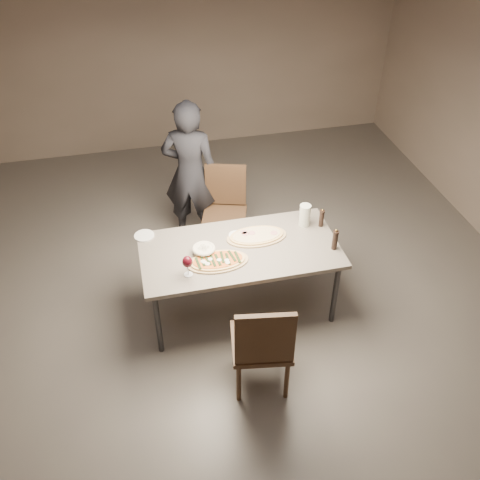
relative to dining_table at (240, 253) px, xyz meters
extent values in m
plane|color=#5D5750|center=(0.00, 0.00, -0.69)|extent=(7.00, 7.00, 0.00)
plane|color=silver|center=(0.00, 0.00, 2.11)|extent=(7.00, 7.00, 0.00)
plane|color=gray|center=(0.00, 3.50, 0.71)|extent=(6.00, 0.00, 6.00)
cube|color=slate|center=(0.00, 0.00, 0.04)|extent=(1.80, 0.90, 0.04)
cylinder|color=#333335|center=(-0.82, -0.37, -0.34)|extent=(0.05, 0.05, 0.71)
cylinder|color=#333335|center=(0.82, -0.37, -0.34)|extent=(0.05, 0.05, 0.71)
cylinder|color=#333335|center=(-0.82, 0.37, -0.34)|extent=(0.05, 0.05, 0.71)
cylinder|color=#333335|center=(0.82, 0.37, -0.34)|extent=(0.05, 0.05, 0.71)
ellipsoid|color=white|center=(-0.16, -0.17, 0.10)|extent=(0.05, 0.05, 0.01)
ellipsoid|color=white|center=(-0.30, -0.13, 0.10)|extent=(0.05, 0.05, 0.01)
ellipsoid|color=white|center=(-0.22, -0.15, 0.10)|extent=(0.05, 0.05, 0.01)
ellipsoid|color=white|center=(-0.33, -0.18, 0.10)|extent=(0.05, 0.05, 0.01)
ellipsoid|color=white|center=(-0.36, -0.14, 0.10)|extent=(0.05, 0.05, 0.01)
ellipsoid|color=white|center=(-0.35, -0.15, 0.10)|extent=(0.05, 0.05, 0.01)
ellipsoid|color=white|center=(-0.16, -0.21, 0.10)|extent=(0.05, 0.05, 0.01)
cube|color=#1E3014|center=(-0.41, -0.16, 0.09)|extent=(0.04, 0.16, 0.01)
cube|color=#1E3014|center=(-0.37, -0.13, 0.09)|extent=(0.03, 0.16, 0.01)
cube|color=#1E3014|center=(-0.32, -0.13, 0.09)|extent=(0.05, 0.16, 0.01)
cube|color=#1E3014|center=(-0.28, -0.15, 0.09)|extent=(0.03, 0.16, 0.01)
cube|color=#1E3014|center=(-0.23, -0.15, 0.09)|extent=(0.04, 0.16, 0.01)
cube|color=#1E3014|center=(-0.19, -0.12, 0.09)|extent=(0.03, 0.16, 0.01)
cube|color=#1E3014|center=(-0.15, -0.16, 0.09)|extent=(0.02, 0.16, 0.01)
cube|color=#1E3014|center=(-0.10, -0.13, 0.09)|extent=(0.05, 0.16, 0.01)
cube|color=#1E3014|center=(-0.06, -0.15, 0.09)|extent=(0.03, 0.16, 0.01)
cylinder|color=tan|center=(0.08, 0.19, 0.09)|extent=(0.07, 0.07, 0.00)
cylinder|color=tan|center=(0.09, 0.16, 0.09)|extent=(0.07, 0.07, 0.00)
cylinder|color=tan|center=(0.35, 0.11, 0.09)|extent=(0.07, 0.07, 0.00)
cylinder|color=tan|center=(0.15, 0.16, 0.09)|extent=(0.07, 0.07, 0.00)
cylinder|color=beige|center=(-0.33, 0.00, 0.09)|extent=(0.18, 0.18, 0.07)
torus|color=beige|center=(-0.33, 0.00, 0.12)|extent=(0.21, 0.21, 0.03)
cube|color=#9F7340|center=(-0.31, 0.00, 0.11)|extent=(0.06, 0.05, 0.04)
cube|color=#9F7340|center=(-0.33, 0.03, 0.11)|extent=(0.05, 0.06, 0.04)
cube|color=#9F7340|center=(-0.36, 0.00, 0.11)|extent=(0.06, 0.05, 0.04)
cube|color=#9F7340|center=(-0.33, -0.02, 0.11)|extent=(0.05, 0.06, 0.04)
cylinder|color=white|center=(0.00, 0.19, 0.06)|extent=(0.13, 0.13, 0.02)
cylinder|color=olive|center=(0.00, 0.19, 0.07)|extent=(0.09, 0.09, 0.00)
cylinder|color=black|center=(0.83, 0.16, 0.14)|extent=(0.04, 0.04, 0.16)
cylinder|color=black|center=(0.83, 0.16, 0.22)|extent=(0.05, 0.05, 0.02)
sphere|color=gold|center=(0.83, 0.16, 0.24)|extent=(0.02, 0.02, 0.02)
cylinder|color=black|center=(0.83, -0.19, 0.14)|extent=(0.05, 0.05, 0.18)
cylinder|color=black|center=(0.83, -0.19, 0.24)|extent=(0.06, 0.06, 0.02)
sphere|color=gold|center=(0.83, -0.19, 0.26)|extent=(0.02, 0.02, 0.02)
cylinder|color=silver|center=(0.68, 0.22, 0.17)|extent=(0.11, 0.11, 0.22)
cylinder|color=silver|center=(-0.51, -0.24, 0.06)|extent=(0.08, 0.08, 0.01)
cylinder|color=silver|center=(-0.51, -0.24, 0.11)|extent=(0.01, 0.01, 0.09)
ellipsoid|color=#440912|center=(-0.51, -0.24, 0.20)|extent=(0.09, 0.09, 0.11)
cylinder|color=white|center=(-0.83, 0.38, 0.06)|extent=(0.19, 0.19, 0.01)
cube|color=#3F2A1A|center=(-0.03, -0.88, -0.22)|extent=(0.55, 0.55, 0.04)
cylinder|color=#3F2A1A|center=(-0.25, -1.04, -0.47)|extent=(0.04, 0.04, 0.45)
cylinder|color=#3F2A1A|center=(0.14, -1.10, -0.47)|extent=(0.04, 0.04, 0.45)
cylinder|color=#3F2A1A|center=(-0.19, -0.65, -0.47)|extent=(0.04, 0.04, 0.45)
cylinder|color=#3F2A1A|center=(0.20, -0.71, -0.47)|extent=(0.04, 0.04, 0.45)
cube|color=#3F2A1A|center=(-0.06, -1.09, 0.07)|extent=(0.46, 0.11, 0.50)
cube|color=#3F2A1A|center=(0.04, 0.92, -0.25)|extent=(0.57, 0.57, 0.04)
cylinder|color=#3F2A1A|center=(0.27, 1.05, -0.48)|extent=(0.04, 0.04, 0.43)
cylinder|color=#3F2A1A|center=(-0.09, 1.15, -0.48)|extent=(0.04, 0.04, 0.43)
cylinder|color=#3F2A1A|center=(0.17, 0.69, -0.48)|extent=(0.04, 0.04, 0.43)
cylinder|color=#3F2A1A|center=(-0.19, 0.79, -0.48)|extent=(0.04, 0.04, 0.43)
cube|color=#3F2A1A|center=(0.10, 1.12, 0.04)|extent=(0.43, 0.17, 0.48)
imported|color=black|center=(-0.25, 1.27, 0.14)|extent=(0.71, 0.59, 1.66)
camera|label=1|loc=(-0.84, -3.65, 3.12)|focal=40.00mm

